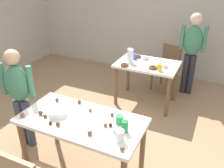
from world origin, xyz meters
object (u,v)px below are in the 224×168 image
(dining_table_near, at_px, (82,127))
(mixing_bowl, at_px, (58,112))
(pitcher_far, at_px, (130,56))
(dining_table_far, at_px, (147,70))
(person_girl_near, at_px, (19,92))
(soda_can, at_px, (125,127))
(chair_far_table, at_px, (168,65))
(person_adult_far, at_px, (192,48))

(dining_table_near, relative_size, mixing_bowl, 6.76)
(mixing_bowl, bearing_deg, pitcher_far, 85.44)
(mixing_bowl, bearing_deg, dining_table_far, 77.56)
(dining_table_far, relative_size, mixing_bowl, 5.09)
(person_girl_near, distance_m, soda_can, 1.46)
(dining_table_near, relative_size, pitcher_far, 5.82)
(mixing_bowl, relative_size, pitcher_far, 0.86)
(pitcher_far, bearing_deg, dining_table_near, -85.91)
(dining_table_far, xyz_separation_m, pitcher_far, (-0.28, -0.09, 0.24))
(chair_far_table, distance_m, soda_can, 2.58)
(soda_can, bearing_deg, dining_table_near, -179.78)
(chair_far_table, xyz_separation_m, mixing_bowl, (-0.62, -2.60, 0.29))
(dining_table_near, distance_m, person_adult_far, 2.66)
(person_adult_far, relative_size, soda_can, 12.38)
(dining_table_far, relative_size, person_adult_far, 0.67)
(dining_table_far, relative_size, pitcher_far, 4.38)
(pitcher_far, bearing_deg, mixing_bowl, -94.56)
(dining_table_near, height_order, chair_far_table, chair_far_table)
(dining_table_far, relative_size, person_girl_near, 0.75)
(person_adult_far, relative_size, mixing_bowl, 7.54)
(dining_table_far, bearing_deg, pitcher_far, -161.15)
(dining_table_far, height_order, mixing_bowl, mixing_bowl)
(dining_table_near, xyz_separation_m, person_adult_far, (0.75, 2.54, 0.26))
(chair_far_table, distance_m, person_adult_far, 0.57)
(dining_table_near, distance_m, mixing_bowl, 0.31)
(chair_far_table, relative_size, pitcher_far, 3.74)
(mixing_bowl, bearing_deg, chair_far_table, 76.59)
(mixing_bowl, bearing_deg, person_adult_far, 68.47)
(pitcher_far, bearing_deg, soda_can, -70.33)
(soda_can, bearing_deg, chair_far_table, 93.43)
(person_girl_near, bearing_deg, dining_table_near, -5.50)
(dining_table_far, xyz_separation_m, chair_far_table, (0.20, 0.70, -0.13))
(dining_table_far, bearing_deg, chair_far_table, 73.99)
(person_adult_far, height_order, mixing_bowl, person_adult_far)
(person_girl_near, height_order, person_adult_far, person_adult_far)
(dining_table_far, xyz_separation_m, soda_can, (0.35, -1.86, 0.18))
(dining_table_near, bearing_deg, dining_table_far, 85.41)
(dining_table_near, distance_m, dining_table_far, 1.86)
(person_adult_far, xyz_separation_m, mixing_bowl, (-1.02, -2.59, -0.12))
(dining_table_far, distance_m, person_girl_near, 2.09)
(dining_table_far, distance_m, soda_can, 1.90)
(chair_far_table, xyz_separation_m, person_adult_far, (0.40, -0.02, 0.41))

